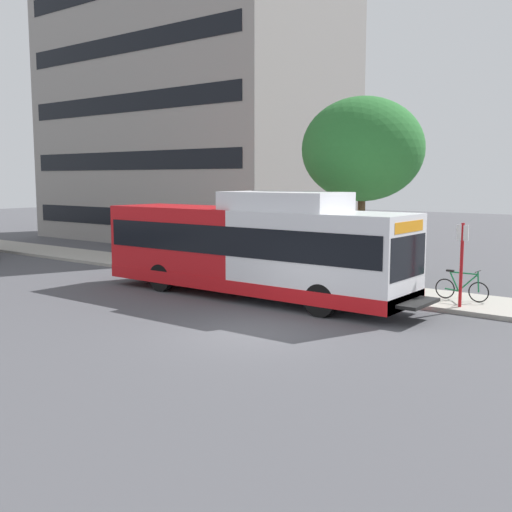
# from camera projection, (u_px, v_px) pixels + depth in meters

# --- Properties ---
(ground_plane) EXTENTS (120.00, 120.00, 0.00)m
(ground_plane) POSITION_uv_depth(u_px,v_px,m) (72.00, 297.00, 21.17)
(ground_plane) COLOR #4C4C51
(sidewalk_curb) EXTENTS (3.00, 56.00, 0.14)m
(sidewalk_curb) POSITION_uv_depth(u_px,v_px,m) (244.00, 276.00, 25.43)
(sidewalk_curb) COLOR #A8A399
(sidewalk_curb) RESTS_ON ground
(transit_bus) EXTENTS (2.58, 12.25, 3.65)m
(transit_bus) POSITION_uv_depth(u_px,v_px,m) (251.00, 248.00, 21.02)
(transit_bus) COLOR white
(transit_bus) RESTS_ON ground
(bus_stop_sign_pole) EXTENTS (0.10, 0.36, 2.60)m
(bus_stop_sign_pole) POSITION_uv_depth(u_px,v_px,m) (462.00, 258.00, 18.76)
(bus_stop_sign_pole) COLOR red
(bus_stop_sign_pole) RESTS_ON sidewalk_curb
(bicycle_parked) EXTENTS (0.52, 1.76, 1.02)m
(bicycle_parked) POSITION_uv_depth(u_px,v_px,m) (462.00, 288.00, 19.91)
(bicycle_parked) COLOR black
(bicycle_parked) RESTS_ON sidewalk_curb
(street_tree_near_stop) EXTENTS (4.53, 4.53, 6.95)m
(street_tree_near_stop) POSITION_uv_depth(u_px,v_px,m) (363.00, 149.00, 22.76)
(street_tree_near_stop) COLOR #4C3823
(street_tree_near_stop) RESTS_ON sidewalk_curb
(apartment_tower_backdrop) EXTENTS (11.71, 19.63, 30.84)m
(apartment_tower_backdrop) POSITION_uv_depth(u_px,v_px,m) (191.00, 5.00, 40.40)
(apartment_tower_backdrop) COLOR gray
(apartment_tower_backdrop) RESTS_ON ground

